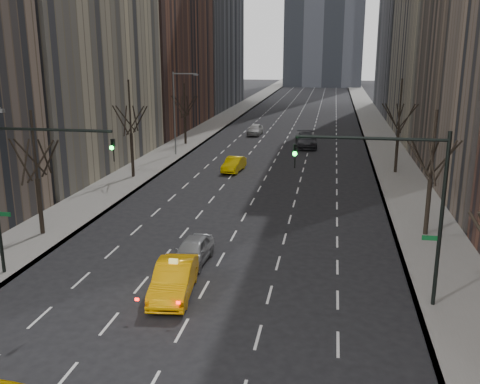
% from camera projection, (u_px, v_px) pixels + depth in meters
% --- Properties ---
extents(sidewalk_left, '(4.50, 320.00, 0.15)m').
position_uv_depth(sidewalk_left, '(215.00, 125.00, 83.57)').
color(sidewalk_left, slate).
rests_on(sidewalk_left, ground).
extents(sidewalk_right, '(4.50, 320.00, 0.15)m').
position_uv_depth(sidewalk_right, '(375.00, 128.00, 79.53)').
color(sidewalk_right, slate).
rests_on(sidewalk_right, ground).
extents(tree_lw_b, '(3.36, 3.50, 7.82)m').
position_uv_depth(tree_lw_b, '(37.00, 179.00, 33.09)').
color(tree_lw_b, black).
rests_on(tree_lw_b, ground).
extents(tree_lw_c, '(3.36, 3.50, 8.74)m').
position_uv_depth(tree_lw_c, '(131.00, 134.00, 48.24)').
color(tree_lw_c, black).
rests_on(tree_lw_c, ground).
extents(tree_lw_d, '(3.36, 3.50, 7.36)m').
position_uv_depth(tree_lw_d, '(185.00, 116.00, 65.49)').
color(tree_lw_d, black).
rests_on(tree_lw_d, ground).
extents(tree_rw_b, '(3.36, 3.50, 7.82)m').
position_uv_depth(tree_rw_b, '(430.00, 179.00, 32.94)').
color(tree_rw_b, black).
rests_on(tree_rw_b, ground).
extents(tree_rw_c, '(3.36, 3.50, 8.74)m').
position_uv_depth(tree_rw_c, '(398.00, 131.00, 49.99)').
color(tree_rw_c, black).
rests_on(tree_rw_c, ground).
extents(traffic_mast_left, '(6.69, 0.39, 8.00)m').
position_uv_depth(traffic_mast_left, '(23.00, 174.00, 26.44)').
color(traffic_mast_left, black).
rests_on(traffic_mast_left, ground).
extents(traffic_mast_right, '(6.69, 0.39, 8.00)m').
position_uv_depth(traffic_mast_right, '(404.00, 190.00, 23.44)').
color(traffic_mast_right, black).
rests_on(traffic_mast_right, ground).
extents(streetlight_far, '(2.83, 0.22, 9.00)m').
position_uv_depth(streetlight_far, '(177.00, 105.00, 58.11)').
color(streetlight_far, slate).
rests_on(streetlight_far, ground).
extents(taxi_sedan, '(2.27, 5.12, 1.63)m').
position_uv_depth(taxi_sedan, '(174.00, 279.00, 25.59)').
color(taxi_sedan, '#FFAA05').
rests_on(taxi_sedan, ground).
extents(silver_sedan_ahead, '(1.85, 4.22, 1.42)m').
position_uv_depth(silver_sedan_ahead, '(193.00, 251.00, 29.53)').
color(silver_sedan_ahead, gray).
rests_on(silver_sedan_ahead, ground).
extents(far_taxi, '(1.88, 4.32, 1.38)m').
position_uv_depth(far_taxi, '(234.00, 164.00, 51.77)').
color(far_taxi, yellow).
rests_on(far_taxi, ground).
extents(far_suv_grey, '(2.99, 6.15, 1.72)m').
position_uv_depth(far_suv_grey, '(306.00, 140.00, 64.43)').
color(far_suv_grey, '#29292D').
rests_on(far_suv_grey, ground).
extents(far_car_white, '(1.96, 4.44, 1.49)m').
position_uv_depth(far_car_white, '(255.00, 130.00, 73.78)').
color(far_car_white, '#BDBDBD').
rests_on(far_car_white, ground).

